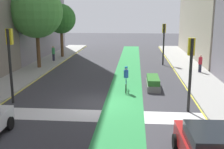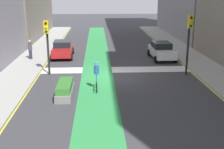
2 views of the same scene
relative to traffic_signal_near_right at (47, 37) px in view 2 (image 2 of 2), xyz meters
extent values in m
plane|color=#38383D|center=(-5.20, 0.80, -2.91)|extent=(120.00, 120.00, 0.00)
cube|color=#2D8C47|center=(-3.70, 0.80, -2.90)|extent=(2.40, 60.00, 0.01)
cube|color=silver|center=(-5.20, -1.20, -2.91)|extent=(12.00, 1.80, 0.01)
cube|color=#9E9E99|center=(-12.70, 0.80, -2.83)|extent=(3.00, 60.00, 0.15)
cube|color=yellow|center=(-11.20, 0.80, -2.90)|extent=(0.16, 60.00, 0.01)
cube|color=#9E9E99|center=(2.30, 0.80, -2.83)|extent=(3.00, 60.00, 0.15)
cube|color=yellow|center=(0.80, 0.80, -2.90)|extent=(0.16, 60.00, 0.01)
cylinder|color=black|center=(0.00, -0.12, -0.84)|extent=(0.16, 0.16, 4.14)
cube|color=gold|center=(0.00, 0.08, 0.76)|extent=(0.35, 0.28, 0.95)
sphere|color=#3F0A0A|center=(0.00, 0.22, 1.06)|extent=(0.20, 0.20, 0.20)
sphere|color=yellow|center=(0.00, 0.22, 0.76)|extent=(0.20, 0.20, 0.20)
sphere|color=#0C3814|center=(0.00, 0.22, 0.46)|extent=(0.20, 0.20, 0.20)
cylinder|color=black|center=(-10.55, 0.55, -0.63)|extent=(0.16, 0.16, 4.56)
cube|color=gold|center=(-10.55, 0.75, 1.18)|extent=(0.35, 0.28, 0.95)
sphere|color=#3F0A0A|center=(-10.55, 0.89, 1.48)|extent=(0.20, 0.20, 0.20)
sphere|color=yellow|center=(-10.55, 0.89, 1.18)|extent=(0.20, 0.20, 0.20)
sphere|color=#0C3814|center=(-10.55, 0.89, 0.88)|extent=(0.20, 0.20, 0.20)
cube|color=#A51919|center=(-0.38, -6.14, -2.24)|extent=(1.93, 4.25, 0.70)
cube|color=black|center=(-0.38, -6.34, -1.61)|extent=(1.66, 2.05, 0.55)
cylinder|color=black|center=(-1.33, -4.70, -2.59)|extent=(0.24, 0.65, 0.64)
cylinder|color=black|center=(0.47, -4.64, -2.59)|extent=(0.24, 0.65, 0.64)
cylinder|color=black|center=(-1.24, -7.63, -2.59)|extent=(0.24, 0.65, 0.64)
cylinder|color=black|center=(0.56, -7.58, -2.59)|extent=(0.24, 0.65, 0.64)
cube|color=silver|center=(-9.81, -4.89, -2.24)|extent=(1.95, 4.26, 0.70)
cube|color=black|center=(-9.80, -5.09, -1.61)|extent=(1.67, 2.06, 0.55)
cylinder|color=black|center=(-10.76, -3.46, -2.59)|extent=(0.24, 0.65, 0.64)
cylinder|color=black|center=(-8.96, -3.39, -2.59)|extent=(0.24, 0.65, 0.64)
cylinder|color=black|center=(-10.65, -6.40, -2.59)|extent=(0.24, 0.65, 0.64)
cylinder|color=black|center=(-8.85, -6.33, -2.59)|extent=(0.24, 0.65, 0.64)
torus|color=black|center=(-3.67, 4.29, -2.57)|extent=(0.07, 0.68, 0.68)
torus|color=black|center=(-3.65, 3.24, -2.57)|extent=(0.07, 0.68, 0.68)
cylinder|color=#2672BF|center=(-3.66, 3.76, -2.39)|extent=(0.08, 0.95, 0.06)
cylinder|color=#2672BF|center=(-3.66, 3.61, -2.12)|extent=(0.05, 0.05, 0.50)
cylinder|color=#2659B2|center=(-3.66, 3.61, -1.59)|extent=(0.32, 0.32, 0.55)
sphere|color=beige|center=(-3.66, 3.61, -1.21)|extent=(0.22, 0.22, 0.22)
sphere|color=#268CCC|center=(-3.66, 3.61, -1.17)|extent=(0.23, 0.23, 0.23)
cylinder|color=#262638|center=(2.42, -4.88, -2.35)|extent=(0.28, 0.28, 0.81)
cylinder|color=#3F3F47|center=(2.42, -4.88, -1.59)|extent=(0.34, 0.34, 0.72)
sphere|color=tan|center=(2.42, -4.88, -1.11)|extent=(0.23, 0.23, 0.23)
cube|color=slate|center=(-1.70, 4.78, -2.68)|extent=(0.94, 2.90, 0.45)
cube|color=#33722D|center=(-1.70, 4.78, -2.26)|extent=(0.84, 2.61, 0.40)
camera|label=1|loc=(-3.04, -15.44, 2.58)|focal=44.85mm
camera|label=2|loc=(-3.73, 22.09, 3.41)|focal=47.26mm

